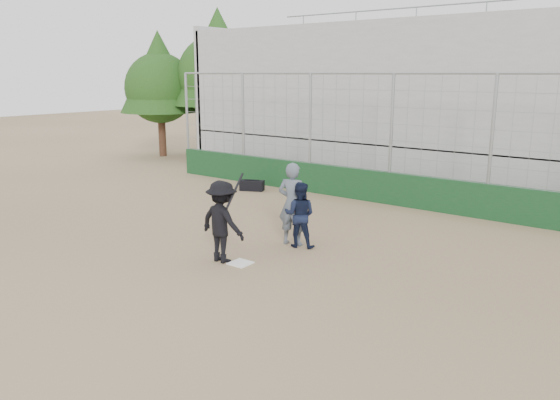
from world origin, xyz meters
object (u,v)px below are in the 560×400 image
Objects in this scene: catcher_crouched at (300,225)px; equipment_bag at (252,185)px; batter_at_plate at (222,222)px; umpire at (292,208)px.

catcher_crouched is 1.18× the size of equipment_bag.
catcher_crouched reaches higher than equipment_bag.
batter_at_plate is 1.08× the size of umpire.
batter_at_plate is 7.39m from equipment_bag.
equipment_bag is at bearing -53.27° from umpire.
equipment_bag is (-5.01, 4.19, -0.35)m from catcher_crouched.
catcher_crouched is 6.54m from equipment_bag.
umpire reaches higher than equipment_bag.
umpire is 6.33m from equipment_bag.
catcher_crouched is at bearing -39.90° from equipment_bag.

